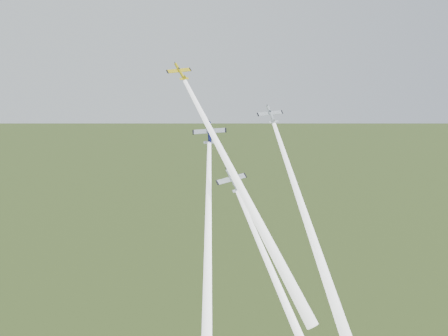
# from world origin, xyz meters

# --- Properties ---
(plane_yellow) EXTENTS (8.79, 7.78, 6.00)m
(plane_yellow) POSITION_xyz_m (-9.38, 2.36, 115.19)
(plane_yellow) COLOR yellow
(smoke_trail_yellow) EXTENTS (21.15, 46.01, 47.26)m
(smoke_trail_yellow) POSITION_xyz_m (0.58, -21.48, 90.24)
(smoke_trail_yellow) COLOR white
(plane_navy) EXTENTS (9.44, 8.65, 7.35)m
(plane_navy) POSITION_xyz_m (-2.84, -2.06, 100.33)
(plane_navy) COLOR #0D103B
(smoke_trail_navy) EXTENTS (12.16, 47.05, 46.03)m
(smoke_trail_navy) POSITION_xyz_m (-7.99, -26.73, 75.99)
(smoke_trail_navy) COLOR white
(plane_silver_right) EXTENTS (7.77, 6.36, 6.09)m
(plane_silver_right) POSITION_xyz_m (13.81, 0.84, 104.20)
(plane_silver_right) COLOR silver
(smoke_trail_silver_right) EXTENTS (6.52, 44.00, 42.57)m
(smoke_trail_silver_right) POSITION_xyz_m (15.95, -22.47, 81.59)
(smoke_trail_silver_right) COLOR white
(plane_silver_low) EXTENTS (10.17, 8.48, 7.51)m
(plane_silver_low) POSITION_xyz_m (1.16, -10.43, 89.79)
(plane_silver_low) COLOR silver
(smoke_trail_silver_low) EXTENTS (16.73, 49.55, 49.28)m
(smoke_trail_silver_low) POSITION_xyz_m (8.72, -36.22, 63.84)
(smoke_trail_silver_low) COLOR white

